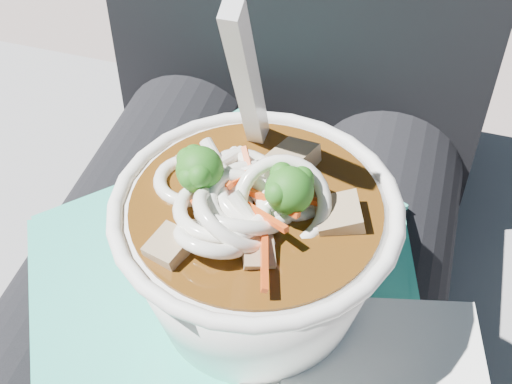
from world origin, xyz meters
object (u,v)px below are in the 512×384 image
(stone_ledge, at_px, (264,384))
(plastic_bag, at_px, (240,297))
(udon_bowl, at_px, (255,244))
(person_body, at_px, (248,239))
(lap, at_px, (214,346))

(stone_ledge, distance_m, plastic_bag, 0.41)
(plastic_bag, bearing_deg, udon_bowl, -29.42)
(stone_ledge, height_order, plastic_bag, plastic_bag)
(stone_ledge, bearing_deg, person_body, -90.00)
(person_body, bearing_deg, udon_bowl, -71.01)
(person_body, height_order, plastic_bag, person_body)
(stone_ledge, xyz_separation_m, lap, (0.00, -0.15, 0.31))
(lap, xyz_separation_m, person_body, (-0.00, 0.09, 0.02))
(plastic_bag, relative_size, udon_bowl, 1.82)
(lap, xyz_separation_m, plastic_bag, (0.02, -0.00, 0.08))
(stone_ledge, relative_size, udon_bowl, 4.77)
(person_body, xyz_separation_m, udon_bowl, (0.04, -0.10, 0.12))
(lap, height_order, person_body, person_body)
(plastic_bag, bearing_deg, person_body, 103.37)
(person_body, height_order, udon_bowl, person_body)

